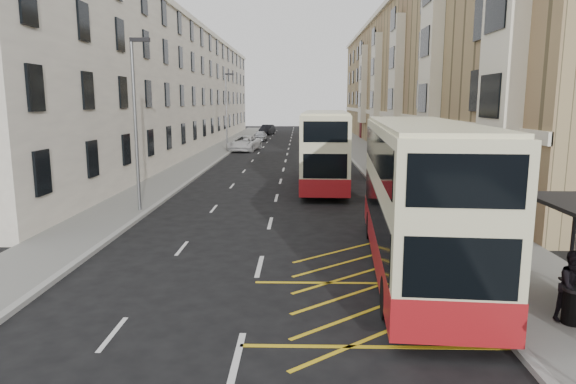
{
  "coord_description": "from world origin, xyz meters",
  "views": [
    {
      "loc": [
        1.3,
        -11.97,
        5.29
      ],
      "look_at": [
        0.87,
        6.61,
        2.0
      ],
      "focal_mm": 32.0,
      "sensor_mm": 36.0,
      "label": 1
    }
  ],
  "objects_px": {
    "pedestrian_far": "(480,253)",
    "car_silver": "(260,136)",
    "car_red": "(325,133)",
    "car_dark": "(267,130)",
    "double_decker_front": "(418,197)",
    "litter_bin": "(573,305)",
    "street_lamp_near": "(136,116)",
    "white_van": "(244,143)",
    "pedestrian_mid": "(574,286)",
    "double_decker_rear": "(325,149)",
    "street_lamp_far": "(227,108)"
  },
  "relations": [
    {
      "from": "double_decker_front",
      "to": "pedestrian_far",
      "type": "bearing_deg",
      "value": -31.9
    },
    {
      "from": "litter_bin",
      "to": "street_lamp_far",
      "type": "bearing_deg",
      "value": 108.29
    },
    {
      "from": "litter_bin",
      "to": "pedestrian_far",
      "type": "height_order",
      "value": "pedestrian_far"
    },
    {
      "from": "double_decker_front",
      "to": "car_dark",
      "type": "distance_m",
      "value": 68.28
    },
    {
      "from": "double_decker_rear",
      "to": "litter_bin",
      "type": "distance_m",
      "value": 21.11
    },
    {
      "from": "pedestrian_far",
      "to": "car_dark",
      "type": "distance_m",
      "value": 69.64
    },
    {
      "from": "street_lamp_near",
      "to": "double_decker_rear",
      "type": "xyz_separation_m",
      "value": [
        9.2,
        7.96,
        -2.26
      ]
    },
    {
      "from": "street_lamp_near",
      "to": "car_red",
      "type": "height_order",
      "value": "street_lamp_near"
    },
    {
      "from": "double_decker_front",
      "to": "litter_bin",
      "type": "xyz_separation_m",
      "value": [
        2.73,
        -4.19,
        -1.78
      ]
    },
    {
      "from": "street_lamp_near",
      "to": "car_dark",
      "type": "relative_size",
      "value": 1.68
    },
    {
      "from": "pedestrian_far",
      "to": "car_dark",
      "type": "height_order",
      "value": "pedestrian_far"
    },
    {
      "from": "double_decker_front",
      "to": "litter_bin",
      "type": "bearing_deg",
      "value": -52.34
    },
    {
      "from": "double_decker_front",
      "to": "pedestrian_mid",
      "type": "distance_m",
      "value": 5.08
    },
    {
      "from": "street_lamp_near",
      "to": "car_red",
      "type": "relative_size",
      "value": 1.62
    },
    {
      "from": "double_decker_front",
      "to": "pedestrian_mid",
      "type": "relative_size",
      "value": 6.97
    },
    {
      "from": "street_lamp_far",
      "to": "litter_bin",
      "type": "xyz_separation_m",
      "value": [
        14.05,
        -42.5,
        -4.03
      ]
    },
    {
      "from": "double_decker_rear",
      "to": "street_lamp_near",
      "type": "bearing_deg",
      "value": -136.57
    },
    {
      "from": "pedestrian_far",
      "to": "car_silver",
      "type": "bearing_deg",
      "value": -46.44
    },
    {
      "from": "double_decker_rear",
      "to": "car_red",
      "type": "distance_m",
      "value": 43.66
    },
    {
      "from": "street_lamp_far",
      "to": "pedestrian_far",
      "type": "height_order",
      "value": "street_lamp_far"
    },
    {
      "from": "car_dark",
      "to": "white_van",
      "type": "bearing_deg",
      "value": -80.31
    },
    {
      "from": "street_lamp_near",
      "to": "double_decker_front",
      "type": "relative_size",
      "value": 0.67
    },
    {
      "from": "pedestrian_mid",
      "to": "car_dark",
      "type": "distance_m",
      "value": 72.65
    },
    {
      "from": "pedestrian_far",
      "to": "car_dark",
      "type": "xyz_separation_m",
      "value": [
        -10.57,
        68.83,
        -0.15
      ]
    },
    {
      "from": "street_lamp_far",
      "to": "car_red",
      "type": "relative_size",
      "value": 1.62
    },
    {
      "from": "street_lamp_near",
      "to": "litter_bin",
      "type": "relative_size",
      "value": 9.09
    },
    {
      "from": "double_decker_rear",
      "to": "car_dark",
      "type": "bearing_deg",
      "value": 100.15
    },
    {
      "from": "pedestrian_far",
      "to": "street_lamp_far",
      "type": "bearing_deg",
      "value": -39.31
    },
    {
      "from": "street_lamp_far",
      "to": "car_red",
      "type": "bearing_deg",
      "value": 62.45
    },
    {
      "from": "pedestrian_far",
      "to": "white_van",
      "type": "relative_size",
      "value": 0.27
    },
    {
      "from": "pedestrian_far",
      "to": "street_lamp_near",
      "type": "bearing_deg",
      "value": -3.72
    },
    {
      "from": "car_red",
      "to": "car_dark",
      "type": "bearing_deg",
      "value": -61.63
    },
    {
      "from": "street_lamp_far",
      "to": "car_silver",
      "type": "distance_m",
      "value": 16.24
    },
    {
      "from": "pedestrian_mid",
      "to": "litter_bin",
      "type": "bearing_deg",
      "value": -123.22
    },
    {
      "from": "street_lamp_far",
      "to": "double_decker_rear",
      "type": "bearing_deg",
      "value": -67.35
    },
    {
      "from": "car_red",
      "to": "double_decker_front",
      "type": "bearing_deg",
      "value": 69.65
    },
    {
      "from": "street_lamp_near",
      "to": "white_van",
      "type": "height_order",
      "value": "street_lamp_near"
    },
    {
      "from": "litter_bin",
      "to": "pedestrian_mid",
      "type": "relative_size",
      "value": 0.52
    },
    {
      "from": "pedestrian_far",
      "to": "white_van",
      "type": "xyz_separation_m",
      "value": [
        -11.27,
        40.86,
        -0.12
      ]
    },
    {
      "from": "pedestrian_mid",
      "to": "car_dark",
      "type": "xyz_separation_m",
      "value": [
        -11.78,
        71.69,
        -0.22
      ]
    },
    {
      "from": "pedestrian_mid",
      "to": "car_red",
      "type": "height_order",
      "value": "pedestrian_mid"
    },
    {
      "from": "street_lamp_near",
      "to": "car_silver",
      "type": "height_order",
      "value": "street_lamp_near"
    },
    {
      "from": "street_lamp_near",
      "to": "car_dark",
      "type": "bearing_deg",
      "value": 87.76
    },
    {
      "from": "double_decker_front",
      "to": "car_dark",
      "type": "relative_size",
      "value": 2.49
    },
    {
      "from": "street_lamp_far",
      "to": "double_decker_rear",
      "type": "distance_m",
      "value": 23.98
    },
    {
      "from": "car_red",
      "to": "pedestrian_far",
      "type": "bearing_deg",
      "value": 71.13
    },
    {
      "from": "litter_bin",
      "to": "car_silver",
      "type": "bearing_deg",
      "value": 101.5
    },
    {
      "from": "car_silver",
      "to": "car_red",
      "type": "relative_size",
      "value": 0.82
    },
    {
      "from": "pedestrian_far",
      "to": "car_silver",
      "type": "distance_m",
      "value": 56.1
    },
    {
      "from": "double_decker_rear",
      "to": "double_decker_front",
      "type": "bearing_deg",
      "value": -80.04
    }
  ]
}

